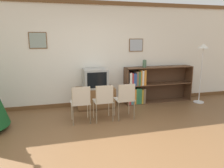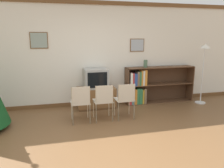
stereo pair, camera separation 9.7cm
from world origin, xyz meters
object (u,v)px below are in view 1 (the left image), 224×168
at_px(bookshelf, 146,86).
at_px(television, 95,78).
at_px(folding_chair_left, 81,102).
at_px(standing_lamp, 202,58).
at_px(folding_chair_right, 125,99).
at_px(folding_chair_center, 104,100).
at_px(tv_console, 95,98).
at_px(vase, 144,64).

bearing_deg(bookshelf, television, -176.43).
xyz_separation_m(folding_chair_left, standing_lamp, (3.39, 0.64, 0.78)).
relative_size(folding_chair_left, bookshelf, 0.42).
bearing_deg(television, folding_chair_right, -62.54).
distance_m(folding_chair_right, bookshelf, 1.41).
xyz_separation_m(television, folding_chair_center, (0.00, -0.95, -0.31)).
bearing_deg(television, folding_chair_left, -117.46).
bearing_deg(folding_chair_right, folding_chair_center, 180.00).
xyz_separation_m(television, bookshelf, (1.45, 0.09, -0.31)).
relative_size(tv_console, folding_chair_right, 1.18).
bearing_deg(folding_chair_center, standing_lamp, 12.55).
relative_size(folding_chair_left, standing_lamp, 0.50).
distance_m(folding_chair_left, vase, 2.23).
xyz_separation_m(television, standing_lamp, (2.89, -0.31, 0.48)).
distance_m(television, folding_chair_center, 1.00).
xyz_separation_m(folding_chair_center, folding_chair_right, (0.49, 0.00, 0.00)).
distance_m(television, folding_chair_left, 1.11).
relative_size(folding_chair_left, vase, 4.03).
height_order(folding_chair_right, vase, vase).
height_order(folding_chair_left, vase, vase).
distance_m(folding_chair_right, standing_lamp, 2.60).
distance_m(folding_chair_left, bookshelf, 2.20).
bearing_deg(folding_chair_left, folding_chair_center, 0.00).
height_order(television, bookshelf, television).
height_order(television, vase, vase).
distance_m(folding_chair_left, folding_chair_right, 0.99).
bearing_deg(folding_chair_left, folding_chair_right, 0.00).
height_order(folding_chair_right, bookshelf, bookshelf).
bearing_deg(folding_chair_left, vase, 28.82).
bearing_deg(television, tv_console, 90.00).
relative_size(folding_chair_right, bookshelf, 0.42).
xyz_separation_m(vase, standing_lamp, (1.52, -0.38, 0.15)).
xyz_separation_m(folding_chair_center, vase, (1.38, 1.03, 0.63)).
xyz_separation_m(folding_chair_left, folding_chair_right, (0.99, 0.00, 0.00)).
bearing_deg(folding_chair_center, vase, 36.79).
distance_m(television, vase, 1.42).
xyz_separation_m(folding_chair_left, folding_chair_center, (0.49, 0.00, 0.00)).
bearing_deg(vase, folding_chair_left, -151.18).
bearing_deg(tv_console, standing_lamp, -6.09).
xyz_separation_m(tv_console, television, (-0.00, -0.00, 0.51)).
bearing_deg(tv_console, television, -90.00).
height_order(tv_console, folding_chair_left, folding_chair_left).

